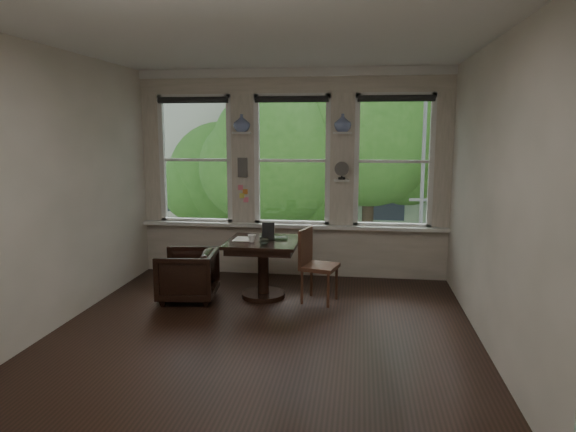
# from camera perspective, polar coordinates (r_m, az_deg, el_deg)

# --- Properties ---
(ground) EXTENTS (4.50, 4.50, 0.00)m
(ground) POSITION_cam_1_polar(r_m,az_deg,el_deg) (5.69, -2.60, -12.51)
(ground) COLOR black
(ground) RESTS_ON ground
(ceiling) EXTENTS (4.50, 4.50, 0.00)m
(ceiling) POSITION_cam_1_polar(r_m,az_deg,el_deg) (5.35, -2.85, 18.83)
(ceiling) COLOR silver
(ceiling) RESTS_ON ground
(wall_back) EXTENTS (4.50, 0.00, 4.50)m
(wall_back) POSITION_cam_1_polar(r_m,az_deg,el_deg) (7.53, 0.48, 4.66)
(wall_back) COLOR silver
(wall_back) RESTS_ON ground
(wall_front) EXTENTS (4.50, 0.00, 4.50)m
(wall_front) POSITION_cam_1_polar(r_m,az_deg,el_deg) (3.16, -10.35, -2.11)
(wall_front) COLOR silver
(wall_front) RESTS_ON ground
(wall_left) EXTENTS (0.00, 4.50, 4.50)m
(wall_left) POSITION_cam_1_polar(r_m,az_deg,el_deg) (6.15, -23.83, 2.79)
(wall_left) COLOR silver
(wall_left) RESTS_ON ground
(wall_right) EXTENTS (0.00, 4.50, 4.50)m
(wall_right) POSITION_cam_1_polar(r_m,az_deg,el_deg) (5.37, 21.59, 2.09)
(wall_right) COLOR silver
(wall_right) RESTS_ON ground
(window_left) EXTENTS (1.10, 0.12, 1.90)m
(window_left) POSITION_cam_1_polar(r_m,az_deg,el_deg) (7.84, -10.15, 6.17)
(window_left) COLOR white
(window_left) RESTS_ON ground
(window_center) EXTENTS (1.10, 0.12, 1.90)m
(window_center) POSITION_cam_1_polar(r_m,az_deg,el_deg) (7.51, 0.49, 6.18)
(window_center) COLOR white
(window_center) RESTS_ON ground
(window_right) EXTENTS (1.10, 0.12, 1.90)m
(window_right) POSITION_cam_1_polar(r_m,az_deg,el_deg) (7.46, 11.65, 5.96)
(window_right) COLOR white
(window_right) RESTS_ON ground
(shelf_left) EXTENTS (0.26, 0.16, 0.03)m
(shelf_left) POSITION_cam_1_polar(r_m,az_deg,el_deg) (7.53, -5.16, 9.19)
(shelf_left) COLOR white
(shelf_left) RESTS_ON ground
(shelf_right) EXTENTS (0.26, 0.16, 0.03)m
(shelf_right) POSITION_cam_1_polar(r_m,az_deg,el_deg) (7.34, 6.08, 9.17)
(shelf_right) COLOR white
(shelf_right) RESTS_ON ground
(intercom) EXTENTS (0.14, 0.06, 0.28)m
(intercom) POSITION_cam_1_polar(r_m,az_deg,el_deg) (7.58, -5.05, 5.41)
(intercom) COLOR #59544F
(intercom) RESTS_ON ground
(sticky_notes) EXTENTS (0.16, 0.01, 0.24)m
(sticky_notes) POSITION_cam_1_polar(r_m,az_deg,el_deg) (7.62, -5.00, 2.79)
(sticky_notes) COLOR pink
(sticky_notes) RESTS_ON ground
(desk_fan) EXTENTS (0.20, 0.20, 0.24)m
(desk_fan) POSITION_cam_1_polar(r_m,az_deg,el_deg) (7.34, 5.99, 4.72)
(desk_fan) COLOR #59544F
(desk_fan) RESTS_ON ground
(vase_left) EXTENTS (0.24, 0.24, 0.25)m
(vase_left) POSITION_cam_1_polar(r_m,az_deg,el_deg) (7.53, -5.17, 10.25)
(vase_left) COLOR silver
(vase_left) RESTS_ON shelf_left
(vase_right) EXTENTS (0.24, 0.24, 0.25)m
(vase_right) POSITION_cam_1_polar(r_m,az_deg,el_deg) (7.34, 6.10, 10.26)
(vase_right) COLOR silver
(vase_right) RESTS_ON shelf_right
(table) EXTENTS (0.90, 0.90, 0.75)m
(table) POSITION_cam_1_polar(r_m,az_deg,el_deg) (6.63, -2.77, -5.89)
(table) COLOR black
(table) RESTS_ON ground
(armchair_left) EXTENTS (0.78, 0.76, 0.64)m
(armchair_left) POSITION_cam_1_polar(r_m,az_deg,el_deg) (6.65, -11.10, -6.48)
(armchair_left) COLOR black
(armchair_left) RESTS_ON ground
(cushion_red) EXTENTS (0.45, 0.45, 0.06)m
(cushion_red) POSITION_cam_1_polar(r_m,az_deg,el_deg) (6.62, -11.14, -5.41)
(cushion_red) COLOR maroon
(cushion_red) RESTS_ON armchair_left
(side_chair_right) EXTENTS (0.51, 0.51, 0.92)m
(side_chair_right) POSITION_cam_1_polar(r_m,az_deg,el_deg) (6.44, 3.54, -5.58)
(side_chair_right) COLOR #402217
(side_chair_right) RESTS_ON ground
(laptop) EXTENTS (0.37, 0.25, 0.03)m
(laptop) POSITION_cam_1_polar(r_m,az_deg,el_deg) (6.58, -1.72, -2.52)
(laptop) COLOR black
(laptop) RESTS_ON table
(mug) EXTENTS (0.11, 0.11, 0.09)m
(mug) POSITION_cam_1_polar(r_m,az_deg,el_deg) (6.44, -4.05, -2.49)
(mug) COLOR white
(mug) RESTS_ON table
(drinking_glass) EXTENTS (0.15, 0.15, 0.10)m
(drinking_glass) POSITION_cam_1_polar(r_m,az_deg,el_deg) (6.25, -2.70, -2.83)
(drinking_glass) COLOR white
(drinking_glass) RESTS_ON table
(tablet) EXTENTS (0.17, 0.10, 0.22)m
(tablet) POSITION_cam_1_polar(r_m,az_deg,el_deg) (6.57, -2.21, -1.68)
(tablet) COLOR black
(tablet) RESTS_ON table
(papers) EXTENTS (0.22, 0.30, 0.00)m
(papers) POSITION_cam_1_polar(r_m,az_deg,el_deg) (6.64, -5.03, -2.55)
(papers) COLOR silver
(papers) RESTS_ON table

